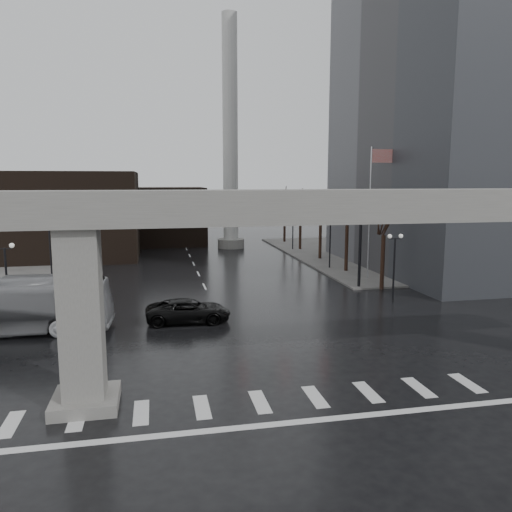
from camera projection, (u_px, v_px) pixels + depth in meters
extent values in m
plane|color=black|center=(255.00, 392.00, 21.62)|extent=(160.00, 160.00, 0.00)
cube|color=slate|center=(403.00, 253.00, 61.62)|extent=(28.00, 36.00, 0.15)
cube|color=gray|center=(255.00, 207.00, 20.41)|extent=(48.00, 2.20, 1.40)
cube|color=gray|center=(82.00, 319.00, 19.68)|extent=(1.60, 1.60, 7.30)
cube|color=gray|center=(86.00, 401.00, 20.20)|extent=(2.60, 2.60, 0.50)
cube|color=slate|center=(481.00, 58.00, 49.15)|extent=(22.00, 26.00, 42.00)
cube|color=black|center=(68.00, 215.00, 58.77)|extent=(16.00, 14.00, 10.00)
cube|color=black|center=(169.00, 216.00, 70.98)|extent=(10.00, 10.00, 8.00)
cylinder|color=beige|center=(230.00, 134.00, 65.08)|extent=(2.00, 2.00, 30.00)
cylinder|color=gray|center=(231.00, 243.00, 67.27)|extent=(3.60, 3.60, 1.20)
cylinder|color=black|center=(360.00, 241.00, 41.76)|extent=(0.24, 0.24, 8.00)
cylinder|color=black|center=(292.00, 204.00, 40.08)|extent=(12.00, 0.18, 0.18)
cube|color=black|center=(327.00, 211.00, 40.77)|extent=(0.35, 0.30, 1.00)
cube|color=black|center=(285.00, 212.00, 40.08)|extent=(0.35, 0.30, 1.00)
cube|color=black|center=(243.00, 212.00, 39.39)|extent=(0.35, 0.30, 1.00)
sphere|color=#FF0C05|center=(328.00, 208.00, 40.55)|extent=(0.20, 0.20, 0.20)
cube|color=#0C5417|center=(344.00, 206.00, 41.00)|extent=(1.80, 0.05, 0.35)
cube|color=#0C5417|center=(267.00, 206.00, 39.72)|extent=(1.80, 0.05, 0.35)
cylinder|color=silver|center=(369.00, 214.00, 44.99)|extent=(0.12, 0.12, 12.00)
cube|color=red|center=(382.00, 156.00, 44.39)|extent=(2.00, 0.03, 1.20)
cylinder|color=black|center=(394.00, 270.00, 37.49)|extent=(0.14, 0.14, 4.80)
cube|color=black|center=(395.00, 239.00, 37.13)|extent=(0.90, 0.06, 0.06)
sphere|color=silver|center=(390.00, 236.00, 37.01)|extent=(0.32, 0.32, 0.32)
sphere|color=silver|center=(401.00, 236.00, 37.19)|extent=(0.32, 0.32, 0.32)
cylinder|color=black|center=(330.00, 246.00, 51.05)|extent=(0.14, 0.14, 4.80)
cube|color=black|center=(330.00, 223.00, 50.69)|extent=(0.90, 0.06, 0.06)
sphere|color=silver|center=(326.00, 221.00, 50.57)|extent=(0.32, 0.32, 0.32)
sphere|color=silver|center=(335.00, 221.00, 50.75)|extent=(0.32, 0.32, 0.32)
cylinder|color=black|center=(293.00, 232.00, 64.60)|extent=(0.14, 0.14, 4.80)
cube|color=black|center=(293.00, 214.00, 64.25)|extent=(0.90, 0.06, 0.06)
sphere|color=silver|center=(290.00, 212.00, 64.13)|extent=(0.32, 0.32, 0.32)
sphere|color=silver|center=(296.00, 212.00, 64.31)|extent=(0.32, 0.32, 0.32)
cylinder|color=black|center=(7.00, 285.00, 32.15)|extent=(0.14, 0.14, 4.80)
cube|color=black|center=(4.00, 249.00, 31.79)|extent=(0.90, 0.06, 0.06)
sphere|color=silver|center=(12.00, 245.00, 31.85)|extent=(0.32, 0.32, 0.32)
cylinder|color=black|center=(50.00, 254.00, 45.70)|extent=(0.14, 0.14, 4.80)
cube|color=black|center=(49.00, 228.00, 45.35)|extent=(0.90, 0.06, 0.06)
sphere|color=silver|center=(43.00, 226.00, 45.23)|extent=(0.32, 0.32, 0.32)
sphere|color=silver|center=(54.00, 226.00, 45.41)|extent=(0.32, 0.32, 0.32)
cylinder|color=black|center=(74.00, 237.00, 59.26)|extent=(0.14, 0.14, 4.80)
cube|color=black|center=(73.00, 217.00, 58.90)|extent=(0.90, 0.06, 0.06)
sphere|color=silver|center=(69.00, 215.00, 58.79)|extent=(0.32, 0.32, 0.32)
sphere|color=silver|center=(77.00, 215.00, 58.96)|extent=(0.32, 0.32, 0.32)
cylinder|color=black|center=(382.00, 262.00, 41.58)|extent=(0.34, 0.34, 4.55)
cylinder|color=black|center=(384.00, 218.00, 41.01)|extent=(0.12, 1.52, 2.98)
cylinder|color=black|center=(388.00, 220.00, 41.39)|extent=(0.83, 1.14, 2.51)
cylinder|color=black|center=(346.00, 249.00, 49.32)|extent=(0.34, 0.34, 4.66)
cylinder|color=black|center=(348.00, 210.00, 48.74)|extent=(0.12, 1.55, 3.05)
cylinder|color=black|center=(351.00, 212.00, 49.11)|extent=(0.85, 1.16, 2.57)
cylinder|color=black|center=(320.00, 239.00, 57.06)|extent=(0.34, 0.34, 4.76)
cylinder|color=black|center=(321.00, 205.00, 56.46)|extent=(0.12, 1.59, 3.11)
cylinder|color=black|center=(324.00, 207.00, 56.84)|extent=(0.86, 1.18, 2.62)
cylinder|color=black|center=(300.00, 232.00, 64.80)|extent=(0.34, 0.34, 4.87)
cylinder|color=black|center=(301.00, 201.00, 64.19)|extent=(0.12, 1.62, 3.18)
cylinder|color=black|center=(304.00, 202.00, 64.57)|extent=(0.88, 1.20, 2.68)
cylinder|color=black|center=(285.00, 226.00, 72.54)|extent=(0.34, 0.34, 4.97)
cylinder|color=black|center=(285.00, 197.00, 71.92)|extent=(0.12, 1.65, 3.25)
cylinder|color=black|center=(288.00, 199.00, 72.30)|extent=(0.89, 1.23, 2.74)
imported|color=black|center=(188.00, 311.00, 32.10)|extent=(5.53, 2.79, 1.50)
imported|color=#96979B|center=(7.00, 306.00, 29.59)|extent=(12.18, 3.54, 3.35)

